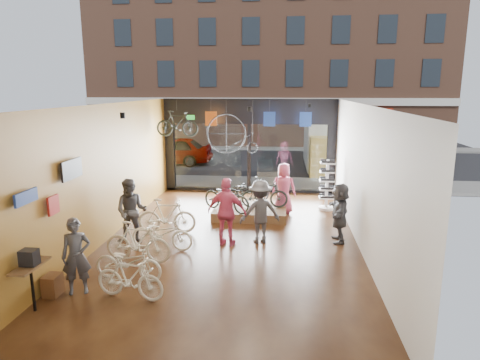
# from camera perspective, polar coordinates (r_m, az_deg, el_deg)

# --- Properties ---
(ground_plane) EXTENTS (7.00, 12.00, 0.04)m
(ground_plane) POSITION_cam_1_polar(r_m,az_deg,el_deg) (12.19, -1.18, -8.17)
(ground_plane) COLOR black
(ground_plane) RESTS_ON ground
(ceiling) EXTENTS (7.00, 12.00, 0.04)m
(ceiling) POSITION_cam_1_polar(r_m,az_deg,el_deg) (11.44, -1.27, 10.17)
(ceiling) COLOR black
(ceiling) RESTS_ON ground
(wall_left) EXTENTS (0.04, 12.00, 3.80)m
(wall_left) POSITION_cam_1_polar(r_m,az_deg,el_deg) (12.60, -17.32, 1.01)
(wall_left) COLOR #9D6D25
(wall_left) RESTS_ON ground
(wall_right) EXTENTS (0.04, 12.00, 3.80)m
(wall_right) POSITION_cam_1_polar(r_m,az_deg,el_deg) (11.76, 16.05, 0.32)
(wall_right) COLOR beige
(wall_right) RESTS_ON ground
(wall_back) EXTENTS (7.00, 0.04, 3.80)m
(wall_back) POSITION_cam_1_polar(r_m,az_deg,el_deg) (5.98, -8.62, -10.77)
(wall_back) COLOR beige
(wall_back) RESTS_ON ground
(storefront) EXTENTS (7.00, 0.26, 3.80)m
(storefront) POSITION_cam_1_polar(r_m,az_deg,el_deg) (17.55, 1.24, 4.58)
(storefront) COLOR black
(storefront) RESTS_ON ground
(exit_sign) EXTENTS (0.35, 0.06, 0.18)m
(exit_sign) POSITION_cam_1_polar(r_m,az_deg,el_deg) (17.68, -6.63, 8.30)
(exit_sign) COLOR #198C26
(exit_sign) RESTS_ON storefront
(street_road) EXTENTS (30.00, 18.00, 0.02)m
(street_road) POSITION_cam_1_polar(r_m,az_deg,el_deg) (26.72, 2.84, 3.04)
(street_road) COLOR black
(street_road) RESTS_ON ground
(sidewalk_near) EXTENTS (30.00, 2.40, 0.12)m
(sidewalk_near) POSITION_cam_1_polar(r_m,az_deg,el_deg) (19.06, 1.52, -0.44)
(sidewalk_near) COLOR slate
(sidewalk_near) RESTS_ON ground
(sidewalk_far) EXTENTS (30.00, 2.00, 0.12)m
(sidewalk_far) POSITION_cam_1_polar(r_m,az_deg,el_deg) (30.66, 3.26, 4.35)
(sidewalk_far) COLOR slate
(sidewalk_far) RESTS_ON ground
(opposite_building) EXTENTS (26.00, 5.00, 14.00)m
(opposite_building) POSITION_cam_1_polar(r_m,az_deg,el_deg) (32.99, 3.64, 16.98)
(opposite_building) COLOR brown
(opposite_building) RESTS_ON ground
(street_car) EXTENTS (4.57, 1.84, 1.56)m
(street_car) POSITION_cam_1_polar(r_m,az_deg,el_deg) (24.44, -9.16, 3.92)
(street_car) COLOR gray
(street_car) RESTS_ON street_road
(box_truck) EXTENTS (2.41, 7.23, 2.85)m
(box_truck) POSITION_cam_1_polar(r_m,az_deg,el_deg) (22.64, 11.95, 4.81)
(box_truck) COLOR silver
(box_truck) RESTS_ON street_road
(floor_bike_1) EXTENTS (1.56, 0.71, 0.91)m
(floor_bike_1) POSITION_cam_1_polar(r_m,az_deg,el_deg) (9.16, -14.50, -12.50)
(floor_bike_1) COLOR beige
(floor_bike_1) RESTS_ON ground_plane
(floor_bike_2) EXTENTS (1.64, 0.73, 0.83)m
(floor_bike_2) POSITION_cam_1_polar(r_m,az_deg,el_deg) (10.03, -14.66, -10.53)
(floor_bike_2) COLOR beige
(floor_bike_2) RESTS_ON ground_plane
(floor_bike_3) EXTENTS (1.75, 0.67, 1.03)m
(floor_bike_3) POSITION_cam_1_polar(r_m,az_deg,el_deg) (10.91, -13.47, -8.02)
(floor_bike_3) COLOR beige
(floor_bike_3) RESTS_ON ground_plane
(floor_bike_4) EXTENTS (1.75, 0.77, 0.89)m
(floor_bike_4) POSITION_cam_1_polar(r_m,az_deg,el_deg) (11.60, -10.38, -7.01)
(floor_bike_4) COLOR beige
(floor_bike_4) RESTS_ON ground_plane
(floor_bike_5) EXTENTS (1.75, 0.61, 1.04)m
(floor_bike_5) POSITION_cam_1_polar(r_m,az_deg,el_deg) (12.86, -9.74, -4.73)
(floor_bike_5) COLOR beige
(floor_bike_5) RESTS_ON ground_plane
(display_platform) EXTENTS (2.40, 1.80, 0.30)m
(display_platform) POSITION_cam_1_polar(r_m,az_deg,el_deg) (14.42, 1.37, -4.22)
(display_platform) COLOR brown
(display_platform) RESTS_ON ground_plane
(display_bike_left) EXTENTS (1.88, 1.45, 0.95)m
(display_bike_left) POSITION_cam_1_polar(r_m,az_deg,el_deg) (13.82, -1.80, -2.27)
(display_bike_left) COLOR black
(display_bike_left) RESTS_ON display_platform
(display_bike_mid) EXTENTS (1.58, 0.54, 0.93)m
(display_bike_mid) POSITION_cam_1_polar(r_m,az_deg,el_deg) (14.22, 3.30, -1.90)
(display_bike_mid) COLOR black
(display_bike_mid) RESTS_ON display_platform
(display_bike_right) EXTENTS (1.77, 1.21, 0.88)m
(display_bike_right) POSITION_cam_1_polar(r_m,az_deg,el_deg) (14.76, 0.86, -1.47)
(display_bike_right) COLOR black
(display_bike_right) RESTS_ON display_platform
(customer_0) EXTENTS (0.69, 0.58, 1.63)m
(customer_0) POSITION_cam_1_polar(r_m,az_deg,el_deg) (9.59, -20.98, -9.47)
(customer_0) COLOR #3F3F44
(customer_0) RESTS_ON ground_plane
(customer_1) EXTENTS (0.93, 0.75, 1.81)m
(customer_1) POSITION_cam_1_polar(r_m,az_deg,el_deg) (12.13, -14.26, -4.06)
(customer_1) COLOR #3F3F44
(customer_1) RESTS_ON ground_plane
(customer_2) EXTENTS (1.17, 0.68, 1.88)m
(customer_2) POSITION_cam_1_polar(r_m,az_deg,el_deg) (11.57, -1.75, -4.29)
(customer_2) COLOR #CC4C72
(customer_2) RESTS_ON ground_plane
(customer_3) EXTENTS (1.29, 1.00, 1.76)m
(customer_3) POSITION_cam_1_polar(r_m,az_deg,el_deg) (11.81, 2.69, -4.25)
(customer_3) COLOR #3F3F44
(customer_3) RESTS_ON ground_plane
(customer_4) EXTENTS (0.90, 0.63, 1.74)m
(customer_4) POSITION_cam_1_polar(r_m,az_deg,el_deg) (14.64, 5.84, -1.13)
(customer_4) COLOR #CC4C72
(customer_4) RESTS_ON ground_plane
(customer_5) EXTENTS (0.54, 1.56, 1.67)m
(customer_5) POSITION_cam_1_polar(r_m,az_deg,el_deg) (12.20, 13.13, -4.26)
(customer_5) COLOR #3F3F44
(customer_5) RESTS_ON ground_plane
(sunglasses_rack) EXTENTS (0.60, 0.52, 1.79)m
(sunglasses_rack) POSITION_cam_1_polar(r_m,az_deg,el_deg) (15.29, 11.51, -0.62)
(sunglasses_rack) COLOR white
(sunglasses_rack) RESTS_ON ground_plane
(wall_merch) EXTENTS (0.40, 2.40, 2.60)m
(wall_merch) POSITION_cam_1_polar(r_m,az_deg,el_deg) (9.66, -24.49, -6.55)
(wall_merch) COLOR navy
(wall_merch) RESTS_ON wall_left
(penny_farthing) EXTENTS (1.86, 0.06, 1.49)m
(penny_farthing) POSITION_cam_1_polar(r_m,az_deg,el_deg) (16.05, -0.73, 6.02)
(penny_farthing) COLOR black
(penny_farthing) RESTS_ON ceiling
(hung_bike) EXTENTS (1.60, 0.51, 0.95)m
(hung_bike) POSITION_cam_1_polar(r_m,az_deg,el_deg) (16.09, -8.39, 7.43)
(hung_bike) COLOR black
(hung_bike) RESTS_ON ceiling
(jersey_left) EXTENTS (0.45, 0.03, 0.55)m
(jersey_left) POSITION_cam_1_polar(r_m,az_deg,el_deg) (16.83, -3.88, 8.16)
(jersey_left) COLOR #CC5919
(jersey_left) RESTS_ON ceiling
(jersey_mid) EXTENTS (0.45, 0.03, 0.55)m
(jersey_mid) POSITION_cam_1_polar(r_m,az_deg,el_deg) (16.59, 3.94, 8.10)
(jersey_mid) COLOR #1E3F99
(jersey_mid) RESTS_ON ceiling
(jersey_right) EXTENTS (0.45, 0.03, 0.55)m
(jersey_right) POSITION_cam_1_polar(r_m,az_deg,el_deg) (16.60, 8.74, 7.99)
(jersey_right) COLOR #1E3F99
(jersey_right) RESTS_ON ceiling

